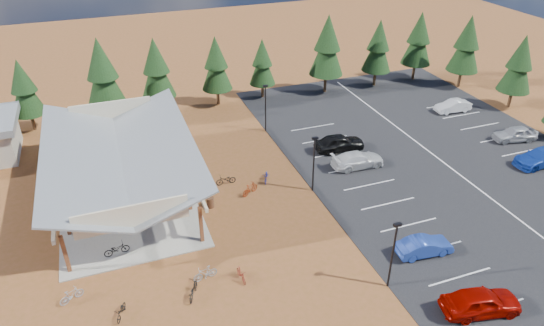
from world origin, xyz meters
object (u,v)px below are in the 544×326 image
at_px(trash_bin_1, 207,182).
at_px(bike_5, 176,198).
at_px(bike_7, 135,152).
at_px(lamp_post_2, 265,105).
at_px(bike_pavilion, 120,154).
at_px(car_9, 453,106).
at_px(lamp_post_0, 393,251).
at_px(lamp_post_1, 314,160).
at_px(trash_bin_0, 210,202).
at_px(car_0, 481,302).
at_px(bike_16, 226,180).
at_px(bike_1, 107,217).
at_px(bike_13, 205,273).
at_px(car_4, 339,143).
at_px(car_3, 358,160).
at_px(bike_8, 121,311).
at_px(car_7, 541,157).
at_px(bike_2, 89,181).
at_px(bike_15, 250,189).
at_px(bike_14, 266,176).
at_px(bike_0, 117,249).
at_px(bike_3, 91,162).
at_px(car_1, 424,246).
at_px(bike_4, 158,214).
at_px(car_8, 515,134).
at_px(bike_12, 193,290).
at_px(bike_6, 159,177).
at_px(bike_9, 71,295).

xyz_separation_m(trash_bin_1, bike_5, (-3.00, -1.66, 0.10)).
bearing_deg(bike_7, lamp_post_2, -100.00).
distance_m(bike_pavilion, car_9, 36.97).
height_order(lamp_post_0, lamp_post_1, same).
height_order(trash_bin_0, car_0, car_0).
bearing_deg(lamp_post_1, bike_16, 152.59).
relative_size(bike_1, bike_13, 1.09).
relative_size(bike_1, car_4, 0.38).
bearing_deg(car_3, bike_pavilion, 83.84).
xyz_separation_m(bike_8, bike_13, (5.54, 1.32, 0.11)).
bearing_deg(car_3, bike_13, 121.31).
bearing_deg(car_9, car_7, 2.90).
xyz_separation_m(lamp_post_2, bike_2, (-17.86, -4.76, -2.45)).
bearing_deg(bike_15, bike_14, -82.19).
bearing_deg(bike_0, bike_8, 171.12).
bearing_deg(bike_3, car_1, -129.91).
bearing_deg(car_0, bike_15, 39.82).
distance_m(bike_pavilion, car_7, 37.69).
bearing_deg(bike_7, bike_3, 82.83).
height_order(lamp_post_0, trash_bin_1, lamp_post_0).
bearing_deg(bike_16, lamp_post_1, 62.39).
bearing_deg(trash_bin_0, lamp_post_0, -55.18).
bearing_deg(bike_4, bike_0, 144.52).
bearing_deg(car_0, car_8, -36.46).
bearing_deg(bike_pavilion, bike_15, -20.66).
bearing_deg(car_4, trash_bin_1, 102.18).
height_order(bike_1, car_8, car_8).
height_order(bike_5, bike_8, bike_5).
xyz_separation_m(bike_1, bike_15, (11.56, 0.18, -0.13)).
bearing_deg(bike_12, bike_6, -64.93).
xyz_separation_m(bike_3, car_1, (21.58, -20.56, 0.10)).
height_order(bike_15, car_9, car_9).
relative_size(bike_2, car_4, 0.34).
relative_size(lamp_post_1, bike_16, 2.91).
bearing_deg(bike_7, bike_16, -151.71).
bearing_deg(bike_8, car_4, 54.33).
relative_size(bike_4, bike_12, 0.87).
xyz_separation_m(trash_bin_1, car_1, (12.36, -13.84, 0.26)).
distance_m(lamp_post_1, car_3, 6.31).
height_order(bike_1, car_3, car_3).
height_order(trash_bin_0, bike_15, bike_15).
distance_m(bike_1, car_7, 38.64).
relative_size(bike_pavilion, bike_0, 10.92).
bearing_deg(bike_6, bike_5, -178.52).
relative_size(bike_3, bike_14, 0.98).
bearing_deg(car_8, bike_9, -68.73).
bearing_deg(bike_2, bike_12, -141.66).
bearing_deg(car_7, bike_2, -105.99).
relative_size(lamp_post_1, bike_15, 2.91).
relative_size(bike_pavilion, car_9, 4.69).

